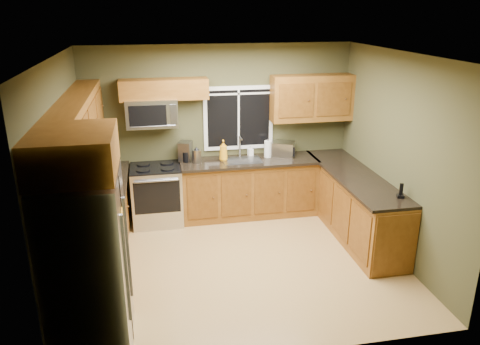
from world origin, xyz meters
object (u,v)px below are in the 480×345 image
object	(u,v)px
cordless_phone	(401,193)
toaster_oven	(283,149)
refrigerator	(87,266)
soap_bottle_b	(250,151)
range	(157,194)
kettle	(197,156)
soap_bottle_a	(223,150)
paper_towel_roll	(268,149)
microwave	(152,113)
coffee_maker	(186,152)

from	to	relation	value
cordless_phone	toaster_oven	bearing A→B (deg)	116.30
refrigerator	soap_bottle_b	xyz separation A→B (m)	(2.22, 3.00, 0.13)
refrigerator	range	size ratio (longest dim) A/B	1.92
kettle	soap_bottle_b	world-z (taller)	kettle
soap_bottle_a	soap_bottle_b	world-z (taller)	soap_bottle_a
kettle	cordless_phone	distance (m)	3.04
range	paper_towel_roll	size ratio (longest dim) A/B	3.16
microwave	kettle	size ratio (longest dim) A/B	2.95
kettle	paper_towel_roll	distance (m)	1.15
microwave	paper_towel_roll	xyz separation A→B (m)	(1.79, -0.03, -0.66)
refrigerator	cordless_phone	bearing A→B (deg)	13.86
range	kettle	bearing A→B (deg)	2.27
range	soap_bottle_a	distance (m)	1.24
coffee_maker	toaster_oven	bearing A→B (deg)	-1.03
toaster_oven	coffee_maker	xyz separation A→B (m)	(-1.57, 0.03, 0.03)
range	soap_bottle_a	xyz separation A→B (m)	(1.06, 0.06, 0.64)
refrigerator	microwave	bearing A→B (deg)	76.66
refrigerator	coffee_maker	bearing A→B (deg)	68.31
soap_bottle_b	refrigerator	bearing A→B (deg)	-126.49
toaster_oven	cordless_phone	xyz separation A→B (m)	(0.98, -1.99, -0.06)
coffee_maker	soap_bottle_b	size ratio (longest dim) A/B	1.78
microwave	kettle	bearing A→B (deg)	-9.87
microwave	soap_bottle_a	world-z (taller)	microwave
paper_towel_roll	soap_bottle_a	world-z (taller)	soap_bottle_a
microwave	toaster_oven	bearing A→B (deg)	0.13
paper_towel_roll	cordless_phone	size ratio (longest dim) A/B	1.55
kettle	range	bearing A→B (deg)	-177.73
coffee_maker	kettle	world-z (taller)	coffee_maker
toaster_oven	cordless_phone	size ratio (longest dim) A/B	2.33
coffee_maker	soap_bottle_b	distance (m)	1.05
coffee_maker	cordless_phone	bearing A→B (deg)	-38.40
toaster_oven	cordless_phone	world-z (taller)	toaster_oven
refrigerator	coffee_maker	xyz separation A→B (m)	(1.17, 2.94, 0.18)
refrigerator	range	xyz separation A→B (m)	(0.69, 2.77, -0.43)
kettle	microwave	bearing A→B (deg)	170.13
kettle	soap_bottle_a	xyz separation A→B (m)	(0.42, 0.04, 0.05)
range	coffee_maker	bearing A→B (deg)	19.40
toaster_oven	range	bearing A→B (deg)	-176.06
range	soap_bottle_a	world-z (taller)	soap_bottle_a
range	cordless_phone	bearing A→B (deg)	-31.43
toaster_oven	coffee_maker	bearing A→B (deg)	178.97
coffee_maker	microwave	bearing A→B (deg)	-176.08
microwave	kettle	xyz separation A→B (m)	(0.64, -0.11, -0.67)
refrigerator	microwave	distance (m)	3.10
refrigerator	toaster_oven	size ratio (longest dim) A/B	4.05
refrigerator	range	distance (m)	2.89
range	kettle	size ratio (longest dim) A/B	3.64
paper_towel_roll	cordless_phone	distance (m)	2.32
range	soap_bottle_b	xyz separation A→B (m)	(1.53, 0.23, 0.56)
refrigerator	microwave	xyz separation A→B (m)	(0.69, 2.91, 0.83)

